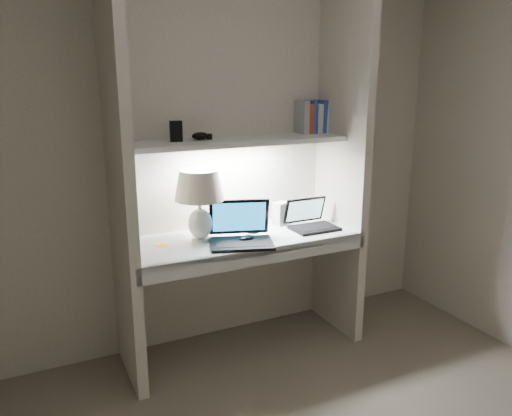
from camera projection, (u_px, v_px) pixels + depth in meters
back_wall at (225, 154)px, 3.24m from camera, size 3.20×0.01×2.50m
alcove_panel_left at (119, 169)px, 2.69m from camera, size 0.06×0.55×2.50m
alcove_panel_right at (343, 152)px, 3.30m from camera, size 0.06×0.55×2.50m
desk at (243, 239)px, 3.12m from camera, size 1.40×0.55×0.04m
desk_apron at (261, 256)px, 2.90m from camera, size 1.46×0.03×0.10m
shelf at (236, 141)px, 3.05m from camera, size 1.40×0.36×0.03m
strip_light at (236, 145)px, 3.06m from camera, size 0.60×0.04×0.02m
table_lamp at (199, 194)px, 2.95m from camera, size 0.30×0.30×0.43m
laptop_main at (241, 233)px, 2.99m from camera, size 0.45×0.42×0.25m
laptop_netbook at (311, 221)px, 3.28m from camera, size 0.30×0.26×0.19m
speaker at (281, 213)px, 3.35m from camera, size 0.13×0.11×0.15m
mouse at (247, 239)px, 3.00m from camera, size 0.12×0.08×0.04m
cable_coil at (255, 230)px, 3.22m from camera, size 0.12×0.12×0.01m
sticky_note at (162, 246)px, 2.93m from camera, size 0.08×0.08×0.00m
book_row at (312, 117)px, 3.38m from camera, size 0.21×0.15×0.22m
shelf_box at (176, 131)px, 2.91m from camera, size 0.08×0.06×0.12m
shelf_gadget at (200, 136)px, 3.00m from camera, size 0.12×0.09×0.05m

